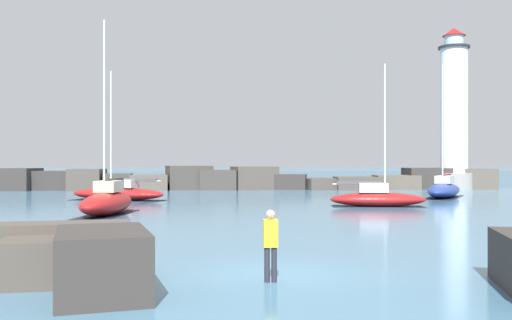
{
  "coord_description": "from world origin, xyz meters",
  "views": [
    {
      "loc": [
        -1.57,
        -15.34,
        3.04
      ],
      "look_at": [
        1.47,
        30.78,
        3.17
      ],
      "focal_mm": 40.0,
      "sensor_mm": 36.0,
      "label": 1
    }
  ],
  "objects_px": {
    "sailboat_moored_1": "(107,202)",
    "lighthouse": "(454,117)",
    "sailboat_moored_4": "(444,189)",
    "sailboat_moored_0": "(118,193)",
    "person_on_rocks": "(271,241)",
    "sailboat_moored_5": "(377,198)"
  },
  "relations": [
    {
      "from": "sailboat_moored_1",
      "to": "person_on_rocks",
      "type": "relative_size",
      "value": 6.05
    },
    {
      "from": "sailboat_moored_1",
      "to": "sailboat_moored_4",
      "type": "distance_m",
      "value": 28.91
    },
    {
      "from": "sailboat_moored_4",
      "to": "sailboat_moored_5",
      "type": "height_order",
      "value": "sailboat_moored_4"
    },
    {
      "from": "sailboat_moored_1",
      "to": "lighthouse",
      "type": "bearing_deg",
      "value": 41.01
    },
    {
      "from": "sailboat_moored_0",
      "to": "person_on_rocks",
      "type": "relative_size",
      "value": 5.6
    },
    {
      "from": "sailboat_moored_0",
      "to": "sailboat_moored_4",
      "type": "bearing_deg",
      "value": 3.56
    },
    {
      "from": "sailboat_moored_0",
      "to": "lighthouse",
      "type": "bearing_deg",
      "value": 25.08
    },
    {
      "from": "lighthouse",
      "to": "sailboat_moored_1",
      "type": "bearing_deg",
      "value": -138.99
    },
    {
      "from": "person_on_rocks",
      "to": "sailboat_moored_0",
      "type": "bearing_deg",
      "value": 106.51
    },
    {
      "from": "sailboat_moored_0",
      "to": "sailboat_moored_5",
      "type": "distance_m",
      "value": 20.0
    },
    {
      "from": "sailboat_moored_0",
      "to": "person_on_rocks",
      "type": "bearing_deg",
      "value": -73.49
    },
    {
      "from": "sailboat_moored_1",
      "to": "sailboat_moored_4",
      "type": "height_order",
      "value": "sailboat_moored_4"
    },
    {
      "from": "sailboat_moored_4",
      "to": "lighthouse",
      "type": "bearing_deg",
      "value": 64.06
    },
    {
      "from": "sailboat_moored_1",
      "to": "sailboat_moored_5",
      "type": "xyz_separation_m",
      "value": [
        17.02,
        4.73,
        -0.15
      ]
    },
    {
      "from": "lighthouse",
      "to": "sailboat_moored_4",
      "type": "relative_size",
      "value": 1.6
    },
    {
      "from": "lighthouse",
      "to": "person_on_rocks",
      "type": "distance_m",
      "value": 53.24
    },
    {
      "from": "lighthouse",
      "to": "sailboat_moored_0",
      "type": "relative_size",
      "value": 1.74
    },
    {
      "from": "lighthouse",
      "to": "sailboat_moored_5",
      "type": "relative_size",
      "value": 1.84
    },
    {
      "from": "sailboat_moored_1",
      "to": "sailboat_moored_5",
      "type": "distance_m",
      "value": 17.67
    },
    {
      "from": "sailboat_moored_1",
      "to": "sailboat_moored_4",
      "type": "xyz_separation_m",
      "value": [
        25.34,
        13.9,
        -0.05
      ]
    },
    {
      "from": "sailboat_moored_1",
      "to": "sailboat_moored_0",
      "type": "bearing_deg",
      "value": 97.05
    },
    {
      "from": "sailboat_moored_0",
      "to": "sailboat_moored_5",
      "type": "xyz_separation_m",
      "value": [
        18.54,
        -7.5,
        -0.0
      ]
    }
  ]
}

